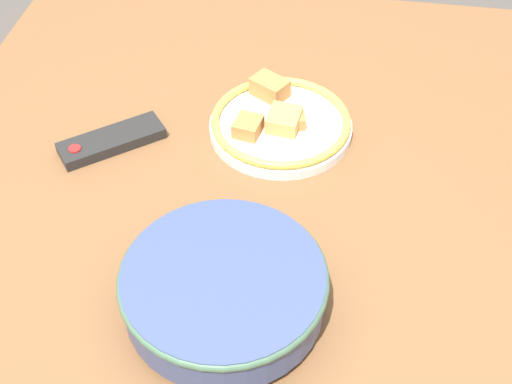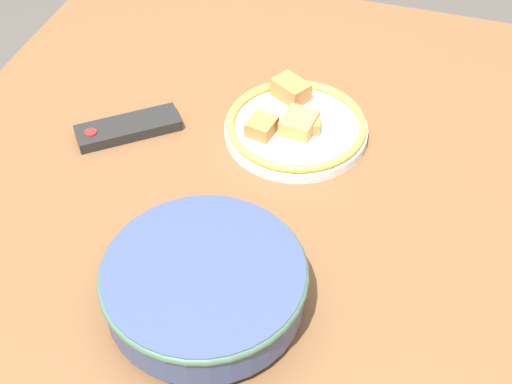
{
  "view_description": "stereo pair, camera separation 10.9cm",
  "coord_description": "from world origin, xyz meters",
  "views": [
    {
      "loc": [
        -0.83,
        -0.17,
        1.52
      ],
      "look_at": [
        -0.07,
        -0.05,
        0.74
      ],
      "focal_mm": 50.0,
      "sensor_mm": 36.0,
      "label": 1
    },
    {
      "loc": [
        -0.8,
        -0.28,
        1.52
      ],
      "look_at": [
        -0.07,
        -0.05,
        0.74
      ],
      "focal_mm": 50.0,
      "sensor_mm": 36.0,
      "label": 2
    }
  ],
  "objects": [
    {
      "name": "tv_remote",
      "position": [
        0.04,
        0.22,
        0.71
      ],
      "size": [
        0.16,
        0.18,
        0.02
      ],
      "rotation": [
        0.0,
        0.0,
        0.67
      ],
      "color": "black",
      "rests_on": "dining_table"
    },
    {
      "name": "noodle_bowl",
      "position": [
        -0.26,
        -0.03,
        0.75
      ],
      "size": [
        0.28,
        0.28,
        0.08
      ],
      "color": "#384775",
      "rests_on": "dining_table"
    },
    {
      "name": "food_plate",
      "position": [
        0.13,
        -0.06,
        0.72
      ],
      "size": [
        0.25,
        0.25,
        0.05
      ],
      "color": "white",
      "rests_on": "dining_table"
    },
    {
      "name": "dining_table",
      "position": [
        0.0,
        0.0,
        0.63
      ],
      "size": [
        1.21,
        1.08,
        0.7
      ],
      "color": "brown",
      "rests_on": "ground_plane"
    }
  ]
}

